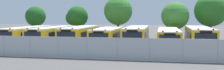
{
  "coord_description": "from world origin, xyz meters",
  "views": [
    {
      "loc": [
        6.5,
        -30.87,
        3.96
      ],
      "look_at": [
        0.51,
        0.0,
        1.6
      ],
      "focal_mm": 41.84,
      "sensor_mm": 36.0,
      "label": 1
    }
  ],
  "objects_px": {
    "school_bus_1": "(53,36)",
    "school_bus_5": "(168,38)",
    "school_bus_2": "(80,36)",
    "school_bus_4": "(137,37)",
    "tree_4": "(212,10)",
    "tree_2": "(118,10)",
    "school_bus_0": "(28,35)",
    "tree_3": "(176,16)",
    "school_bus_3": "(108,37)",
    "school_bus_6": "(199,38)",
    "tree_0": "(36,16)",
    "tree_1": "(76,17)"
  },
  "relations": [
    {
      "from": "school_bus_0",
      "to": "tree_4",
      "type": "bearing_deg",
      "value": -159.73
    },
    {
      "from": "school_bus_1",
      "to": "school_bus_3",
      "type": "bearing_deg",
      "value": 179.21
    },
    {
      "from": "school_bus_5",
      "to": "tree_3",
      "type": "relative_size",
      "value": 1.95
    },
    {
      "from": "school_bus_1",
      "to": "tree_3",
      "type": "height_order",
      "value": "tree_3"
    },
    {
      "from": "school_bus_2",
      "to": "school_bus_5",
      "type": "relative_size",
      "value": 0.88
    },
    {
      "from": "tree_3",
      "to": "tree_4",
      "type": "height_order",
      "value": "tree_4"
    },
    {
      "from": "school_bus_1",
      "to": "school_bus_5",
      "type": "xyz_separation_m",
      "value": [
        14.27,
        -0.23,
        -0.05
      ]
    },
    {
      "from": "tree_4",
      "to": "tree_2",
      "type": "bearing_deg",
      "value": 174.77
    },
    {
      "from": "tree_1",
      "to": "tree_4",
      "type": "bearing_deg",
      "value": 0.86
    },
    {
      "from": "school_bus_0",
      "to": "tree_3",
      "type": "relative_size",
      "value": 1.86
    },
    {
      "from": "school_bus_0",
      "to": "school_bus_1",
      "type": "xyz_separation_m",
      "value": [
        3.54,
        -0.03,
        0.01
      ]
    },
    {
      "from": "school_bus_2",
      "to": "tree_3",
      "type": "distance_m",
      "value": 14.76
    },
    {
      "from": "school_bus_0",
      "to": "tree_1",
      "type": "xyz_separation_m",
      "value": [
        3.49,
        9.16,
        2.35
      ]
    },
    {
      "from": "school_bus_0",
      "to": "tree_2",
      "type": "bearing_deg",
      "value": -134.06
    },
    {
      "from": "school_bus_2",
      "to": "school_bus_6",
      "type": "xyz_separation_m",
      "value": [
        14.06,
        0.02,
        0.03
      ]
    },
    {
      "from": "school_bus_6",
      "to": "tree_4",
      "type": "relative_size",
      "value": 1.56
    },
    {
      "from": "school_bus_3",
      "to": "school_bus_2",
      "type": "bearing_deg",
      "value": 0.45
    },
    {
      "from": "tree_2",
      "to": "tree_4",
      "type": "distance_m",
      "value": 14.24
    },
    {
      "from": "school_bus_1",
      "to": "school_bus_4",
      "type": "bearing_deg",
      "value": -178.33
    },
    {
      "from": "school_bus_0",
      "to": "school_bus_3",
      "type": "height_order",
      "value": "school_bus_0"
    },
    {
      "from": "tree_1",
      "to": "tree_2",
      "type": "height_order",
      "value": "tree_2"
    },
    {
      "from": "school_bus_5",
      "to": "tree_4",
      "type": "relative_size",
      "value": 1.63
    },
    {
      "from": "tree_1",
      "to": "tree_4",
      "type": "xyz_separation_m",
      "value": [
        20.72,
        0.31,
        0.96
      ]
    },
    {
      "from": "tree_0",
      "to": "school_bus_0",
      "type": "bearing_deg",
      "value": -69.5
    },
    {
      "from": "school_bus_0",
      "to": "tree_4",
      "type": "distance_m",
      "value": 26.2
    },
    {
      "from": "school_bus_5",
      "to": "tree_2",
      "type": "xyz_separation_m",
      "value": [
        -7.78,
        11.02,
        3.44
      ]
    },
    {
      "from": "school_bus_0",
      "to": "tree_2",
      "type": "distance_m",
      "value": 15.1
    },
    {
      "from": "school_bus_3",
      "to": "tree_1",
      "type": "bearing_deg",
      "value": -52.09
    },
    {
      "from": "school_bus_2",
      "to": "tree_4",
      "type": "xyz_separation_m",
      "value": [
        17.08,
        9.74,
        3.27
      ]
    },
    {
      "from": "school_bus_2",
      "to": "tree_0",
      "type": "bearing_deg",
      "value": -40.71
    },
    {
      "from": "school_bus_6",
      "to": "tree_0",
      "type": "relative_size",
      "value": 2.02
    },
    {
      "from": "school_bus_1",
      "to": "school_bus_5",
      "type": "height_order",
      "value": "school_bus_1"
    },
    {
      "from": "school_bus_1",
      "to": "tree_2",
      "type": "height_order",
      "value": "tree_2"
    },
    {
      "from": "tree_3",
      "to": "tree_2",
      "type": "bearing_deg",
      "value": 163.42
    },
    {
      "from": "tree_3",
      "to": "tree_4",
      "type": "bearing_deg",
      "value": 14.98
    },
    {
      "from": "school_bus_6",
      "to": "tree_3",
      "type": "bearing_deg",
      "value": -74.6
    },
    {
      "from": "school_bus_3",
      "to": "school_bus_5",
      "type": "relative_size",
      "value": 0.82
    },
    {
      "from": "school_bus_3",
      "to": "school_bus_6",
      "type": "bearing_deg",
      "value": -179.24
    },
    {
      "from": "tree_0",
      "to": "tree_3",
      "type": "bearing_deg",
      "value": -0.38
    },
    {
      "from": "school_bus_2",
      "to": "school_bus_4",
      "type": "xyz_separation_m",
      "value": [
        6.97,
        0.32,
        0.01
      ]
    },
    {
      "from": "school_bus_3",
      "to": "school_bus_5",
      "type": "bearing_deg",
      "value": -179.15
    },
    {
      "from": "school_bus_3",
      "to": "school_bus_6",
      "type": "relative_size",
      "value": 0.86
    },
    {
      "from": "school_bus_6",
      "to": "school_bus_5",
      "type": "bearing_deg",
      "value": 0.86
    },
    {
      "from": "school_bus_2",
      "to": "tree_0",
      "type": "height_order",
      "value": "tree_0"
    },
    {
      "from": "tree_2",
      "to": "tree_3",
      "type": "relative_size",
      "value": 1.18
    },
    {
      "from": "school_bus_6",
      "to": "tree_2",
      "type": "height_order",
      "value": "tree_2"
    },
    {
      "from": "school_bus_5",
      "to": "tree_3",
      "type": "xyz_separation_m",
      "value": [
        1.22,
        8.34,
        2.56
      ]
    },
    {
      "from": "tree_0",
      "to": "tree_3",
      "type": "xyz_separation_m",
      "value": [
        22.11,
        -0.15,
        0.02
      ]
    },
    {
      "from": "tree_4",
      "to": "school_bus_3",
      "type": "bearing_deg",
      "value": -144.22
    },
    {
      "from": "school_bus_1",
      "to": "tree_1",
      "type": "relative_size",
      "value": 1.96
    }
  ]
}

